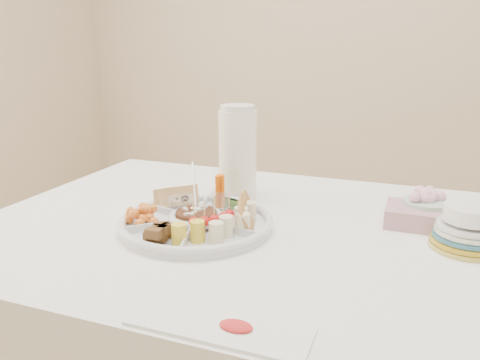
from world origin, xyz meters
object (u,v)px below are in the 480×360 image
at_px(party_tray, 196,220).
at_px(plate_stack, 468,227).
at_px(dining_table, 270,355).
at_px(thermos, 238,153).

distance_m(party_tray, plate_stack, 0.64).
xyz_separation_m(dining_table, party_tray, (-0.18, -0.07, 0.40)).
bearing_deg(thermos, plate_stack, -13.37).
relative_size(dining_table, thermos, 5.28).
relative_size(party_tray, plate_stack, 2.38).
height_order(thermos, plate_stack, thermos).
distance_m(thermos, plate_stack, 0.64).
distance_m(dining_table, plate_stack, 0.62).
relative_size(thermos, plate_stack, 1.80).
bearing_deg(party_tray, thermos, 86.54).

